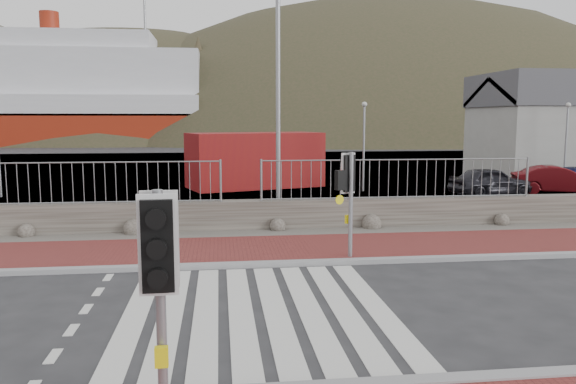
{
  "coord_description": "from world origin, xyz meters",
  "views": [
    {
      "loc": [
        -0.63,
        -9.39,
        3.32
      ],
      "look_at": [
        0.89,
        3.0,
        1.7
      ],
      "focal_mm": 35.0,
      "sensor_mm": 36.0,
      "label": 1
    }
  ],
  "objects": [
    {
      "name": "car_a",
      "position": [
        11.18,
        13.82,
        0.62
      ],
      "size": [
        3.85,
        2.07,
        1.24
      ],
      "primitive_type": "imported",
      "rotation": [
        0.0,
        0.0,
        1.74
      ],
      "color": "black",
      "rests_on": "ground"
    },
    {
      "name": "gravel_strip",
      "position": [
        0.0,
        6.5,
        0.03
      ],
      "size": [
        40.0,
        1.5,
        0.06
      ],
      "primitive_type": "cube",
      "color": "#59544C",
      "rests_on": "ground"
    },
    {
      "name": "traffic_signal_far",
      "position": [
        2.4,
        3.38,
        1.86
      ],
      "size": [
        0.63,
        0.4,
        2.56
      ],
      "rotation": [
        0.0,
        0.0,
        3.53
      ],
      "color": "gray",
      "rests_on": "ground"
    },
    {
      "name": "hills_backdrop",
      "position": [
        6.74,
        87.9,
        -23.05
      ],
      "size": [
        254.0,
        90.0,
        100.0
      ],
      "color": "#31341F",
      "rests_on": "ground"
    },
    {
      "name": "zebra_crossing",
      "position": [
        -0.0,
        0.0,
        0.01
      ],
      "size": [
        4.62,
        5.6,
        0.01
      ],
      "color": "silver",
      "rests_on": "ground"
    },
    {
      "name": "quay",
      "position": [
        0.0,
        27.9,
        0.0
      ],
      "size": [
        120.0,
        40.0,
        0.5
      ],
      "primitive_type": "cube",
      "color": "#4C4C4F",
      "rests_on": "ground"
    },
    {
      "name": "traffic_signal_near",
      "position": [
        -1.23,
        -3.88,
        1.92
      ],
      "size": [
        0.38,
        0.24,
        2.64
      ],
      "rotation": [
        0.0,
        0.0,
        0.03
      ],
      "color": "gray",
      "rests_on": "ground"
    },
    {
      "name": "railing",
      "position": [
        0.0,
        7.15,
        1.82
      ],
      "size": [
        18.07,
        0.07,
        1.22
      ],
      "color": "gray",
      "rests_on": "stone_wall"
    },
    {
      "name": "car_b",
      "position": [
        14.41,
        13.94,
        0.63
      ],
      "size": [
        4.03,
        2.4,
        1.26
      ],
      "primitive_type": "imported",
      "rotation": [
        0.0,
        0.0,
        1.27
      ],
      "color": "#4E0B0F",
      "rests_on": "ground"
    },
    {
      "name": "ferry",
      "position": [
        -24.65,
        67.9,
        5.36
      ],
      "size": [
        50.0,
        16.0,
        20.0
      ],
      "color": "maroon",
      "rests_on": "ground"
    },
    {
      "name": "shipping_container",
      "position": [
        1.12,
        18.15,
        1.33
      ],
      "size": [
        6.92,
        4.51,
        2.67
      ],
      "primitive_type": "cube",
      "rotation": [
        0.0,
        0.0,
        0.31
      ],
      "color": "maroon",
      "rests_on": "ground"
    },
    {
      "name": "kerb_far",
      "position": [
        0.0,
        3.0,
        0.05
      ],
      "size": [
        40.0,
        0.25,
        0.12
      ],
      "primitive_type": "cube",
      "color": "gray",
      "rests_on": "ground"
    },
    {
      "name": "streetlight",
      "position": [
        1.34,
        8.07,
        4.58
      ],
      "size": [
        1.71,
        0.56,
        8.13
      ],
      "rotation": [
        0.0,
        0.0,
        -0.23
      ],
      "color": "gray",
      "rests_on": "ground"
    },
    {
      "name": "ground",
      "position": [
        0.0,
        0.0,
        0.0
      ],
      "size": [
        220.0,
        220.0,
        0.0
      ],
      "primitive_type": "plane",
      "color": "#28282B",
      "rests_on": "ground"
    },
    {
      "name": "sidewalk_far",
      "position": [
        0.0,
        4.5,
        0.04
      ],
      "size": [
        40.0,
        3.0,
        0.08
      ],
      "primitive_type": "cube",
      "color": "maroon",
      "rests_on": "ground"
    },
    {
      "name": "water",
      "position": [
        0.0,
        62.9,
        0.0
      ],
      "size": [
        220.0,
        50.0,
        0.05
      ],
      "primitive_type": "cube",
      "color": "#3F4C54",
      "rests_on": "ground"
    },
    {
      "name": "stone_wall",
      "position": [
        0.0,
        7.3,
        0.45
      ],
      "size": [
        40.0,
        0.6,
        0.9
      ],
      "primitive_type": "cube",
      "color": "#4A443D",
      "rests_on": "ground"
    }
  ]
}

